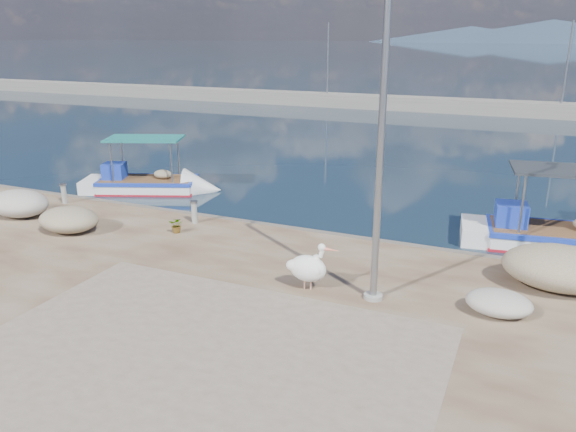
{
  "coord_description": "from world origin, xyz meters",
  "views": [
    {
      "loc": [
        6.36,
        -10.58,
        6.37
      ],
      "look_at": [
        0.0,
        3.8,
        1.3
      ],
      "focal_mm": 35.0,
      "sensor_mm": 36.0,
      "label": 1
    }
  ],
  "objects_px": {
    "boat_left": "(147,186)",
    "lamp_post": "(380,160)",
    "pelican": "(309,268)",
    "bollard_near": "(194,211)",
    "boat_right": "(558,240)"
  },
  "relations": [
    {
      "from": "boat_left",
      "to": "lamp_post",
      "type": "height_order",
      "value": "lamp_post"
    },
    {
      "from": "lamp_post",
      "to": "bollard_near",
      "type": "xyz_separation_m",
      "value": [
        -6.88,
        3.02,
        -2.89
      ]
    },
    {
      "from": "pelican",
      "to": "bollard_near",
      "type": "height_order",
      "value": "pelican"
    },
    {
      "from": "pelican",
      "to": "boat_left",
      "type": "bearing_deg",
      "value": 132.78
    },
    {
      "from": "boat_right",
      "to": "pelican",
      "type": "relative_size",
      "value": 5.02
    },
    {
      "from": "boat_left",
      "to": "boat_right",
      "type": "height_order",
      "value": "boat_right"
    },
    {
      "from": "boat_right",
      "to": "bollard_near",
      "type": "distance_m",
      "value": 11.64
    },
    {
      "from": "lamp_post",
      "to": "bollard_near",
      "type": "distance_m",
      "value": 8.06
    },
    {
      "from": "pelican",
      "to": "boat_right",
      "type": "bearing_deg",
      "value": 39.11
    },
    {
      "from": "lamp_post",
      "to": "bollard_near",
      "type": "bearing_deg",
      "value": 156.3
    },
    {
      "from": "pelican",
      "to": "lamp_post",
      "type": "height_order",
      "value": "lamp_post"
    },
    {
      "from": "pelican",
      "to": "lamp_post",
      "type": "distance_m",
      "value": 3.16
    },
    {
      "from": "boat_right",
      "to": "pelican",
      "type": "xyz_separation_m",
      "value": [
        -5.65,
        -7.05,
        0.84
      ]
    },
    {
      "from": "boat_left",
      "to": "lamp_post",
      "type": "distance_m",
      "value": 14.37
    },
    {
      "from": "pelican",
      "to": "bollard_near",
      "type": "bearing_deg",
      "value": 136.77
    }
  ]
}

